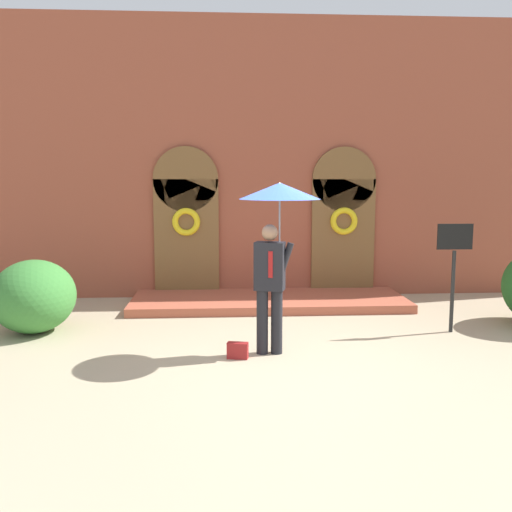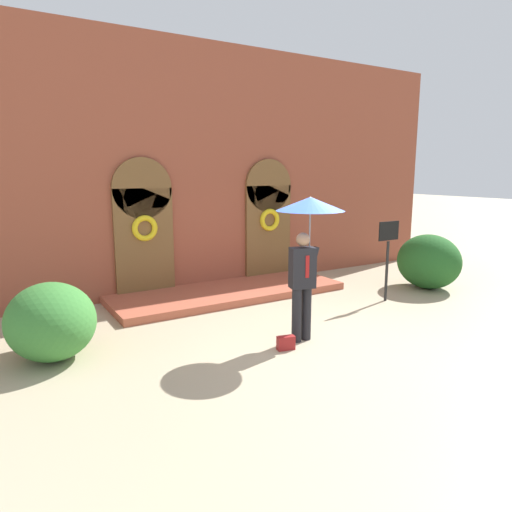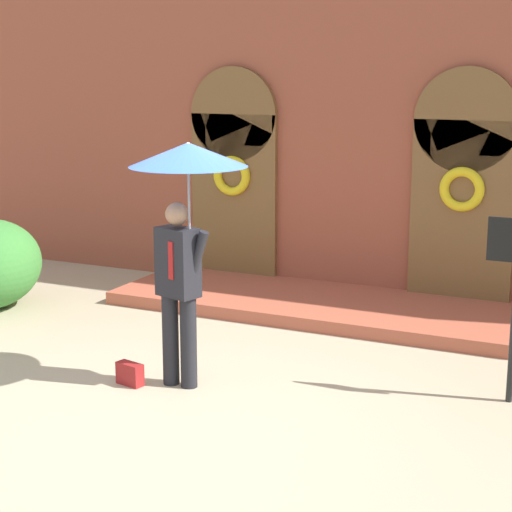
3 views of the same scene
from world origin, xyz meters
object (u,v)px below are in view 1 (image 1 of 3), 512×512
(person_with_umbrella, at_px, (277,216))
(shrub_left, at_px, (34,296))
(sign_post, at_px, (454,259))
(handbag, at_px, (238,350))

(person_with_umbrella, distance_m, shrub_left, 4.17)
(person_with_umbrella, height_order, sign_post, person_with_umbrella)
(person_with_umbrella, xyz_separation_m, shrub_left, (-3.71, 1.35, -1.34))
(sign_post, relative_size, shrub_left, 1.16)
(handbag, relative_size, shrub_left, 0.19)
(shrub_left, bearing_deg, handbag, -26.04)
(person_with_umbrella, bearing_deg, shrub_left, 160.06)
(shrub_left, bearing_deg, person_with_umbrella, -19.94)
(handbag, bearing_deg, sign_post, 31.00)
(handbag, height_order, shrub_left, shrub_left)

